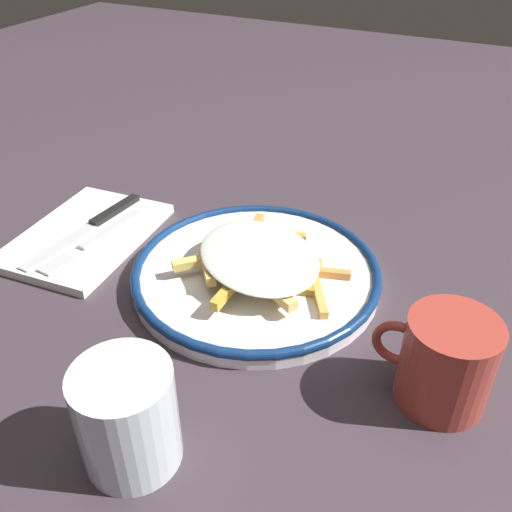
# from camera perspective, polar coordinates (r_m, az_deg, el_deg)

# --- Properties ---
(ground_plane) EXTENTS (2.60, 2.60, 0.00)m
(ground_plane) POSITION_cam_1_polar(r_m,az_deg,el_deg) (0.69, -0.00, -2.55)
(ground_plane) COLOR #3A2E36
(plate) EXTENTS (0.30, 0.30, 0.02)m
(plate) POSITION_cam_1_polar(r_m,az_deg,el_deg) (0.68, -0.00, -1.73)
(plate) COLOR white
(plate) RESTS_ON ground_plane
(fries_heap) EXTENTS (0.21, 0.20, 0.03)m
(fries_heap) POSITION_cam_1_polar(r_m,az_deg,el_deg) (0.65, 0.49, -0.34)
(fries_heap) COLOR gold
(fries_heap) RESTS_ON plate
(napkin) EXTENTS (0.17, 0.23, 0.01)m
(napkin) POSITION_cam_1_polar(r_m,az_deg,el_deg) (0.79, -17.08, 2.03)
(napkin) COLOR white
(napkin) RESTS_ON ground_plane
(fork) EXTENTS (0.03, 0.18, 0.00)m
(fork) POSITION_cam_1_polar(r_m,az_deg,el_deg) (0.77, -16.25, 1.64)
(fork) COLOR silver
(fork) RESTS_ON napkin
(knife) EXTENTS (0.03, 0.21, 0.01)m
(knife) POSITION_cam_1_polar(r_m,az_deg,el_deg) (0.80, -16.24, 3.22)
(knife) COLOR black
(knife) RESTS_ON napkin
(water_glass) EXTENTS (0.08, 0.08, 0.10)m
(water_glass) POSITION_cam_1_polar(r_m,az_deg,el_deg) (0.48, -13.05, -15.79)
(water_glass) COLOR silver
(water_glass) RESTS_ON ground_plane
(coffee_mug) EXTENTS (0.11, 0.08, 0.09)m
(coffee_mug) POSITION_cam_1_polar(r_m,az_deg,el_deg) (0.55, 18.83, -10.23)
(coffee_mug) COLOR #A83A2F
(coffee_mug) RESTS_ON ground_plane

